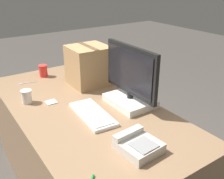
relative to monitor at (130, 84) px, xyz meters
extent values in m
cube|color=#8C6B4C|center=(-0.17, -0.29, -0.53)|extent=(1.80, 0.90, 0.74)
cube|color=white|center=(0.00, 0.00, -0.13)|extent=(0.34, 0.26, 0.05)
cylinder|color=black|center=(0.00, 0.00, -0.09)|extent=(0.04, 0.04, 0.04)
cube|color=black|center=(0.00, 0.00, 0.10)|extent=(0.52, 0.03, 0.34)
cube|color=black|center=(0.00, -0.02, 0.10)|extent=(0.47, 0.01, 0.29)
cube|color=silver|center=(0.00, -0.31, -0.14)|extent=(0.42, 0.20, 0.02)
cube|color=silver|center=(0.00, -0.31, -0.13)|extent=(0.39, 0.16, 0.01)
cube|color=beige|center=(0.46, -0.30, -0.13)|extent=(0.22, 0.21, 0.05)
cube|color=beige|center=(0.38, -0.30, -0.09)|extent=(0.06, 0.19, 0.03)
cube|color=gray|center=(0.49, -0.29, -0.10)|extent=(0.13, 0.13, 0.01)
cylinder|color=red|center=(-0.87, -0.31, -0.11)|extent=(0.07, 0.07, 0.10)
cylinder|color=red|center=(-0.87, -0.31, -0.05)|extent=(0.08, 0.08, 0.01)
cylinder|color=white|center=(-0.43, -0.60, -0.11)|extent=(0.07, 0.07, 0.09)
cylinder|color=white|center=(-0.43, -0.60, -0.06)|extent=(0.08, 0.08, 0.01)
cube|color=#B2B2B7|center=(-0.80, -0.47, -0.15)|extent=(0.03, 0.13, 0.00)
ellipsoid|color=#B2B2B7|center=(-0.81, -0.55, -0.15)|extent=(0.03, 0.04, 0.00)
cube|color=tan|center=(-0.50, -0.05, 0.01)|extent=(0.31, 0.32, 0.32)
cube|color=brown|center=(-0.50, -0.05, 0.17)|extent=(0.30, 0.05, 0.00)
cube|color=silver|center=(-0.34, -0.46, -0.15)|extent=(0.07, 0.07, 0.01)
camera|label=1|loc=(1.32, -1.04, 0.70)|focal=42.00mm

